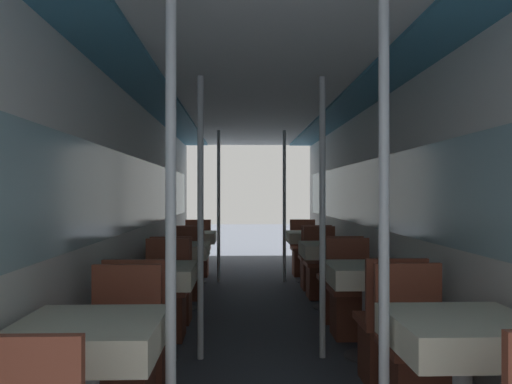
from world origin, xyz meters
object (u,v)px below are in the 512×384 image
object	(u,v)px
chair_left_far_2	(186,276)
dining_table_right_1	(368,278)
support_pole_left_0	(171,235)
support_pole_left_3	(219,206)
chair_right_far_3	(304,258)
chair_left_near_2	(173,295)
chair_left_far_0	(120,375)
dining_table_right_0	(462,341)
chair_right_near_2	(340,294)
dining_table_left_0	(89,345)
support_pole_right_1	(322,217)
dining_table_left_2	(180,254)
chair_right_far_1	(351,305)
support_pole_right_3	(284,206)
chair_right_near_3	(315,269)
chair_left_far_3	(197,258)
dining_table_left_1	(154,280)
dining_table_left_3	(194,240)
chair_left_near_1	(139,346)
chair_left_far_1	(165,307)
support_pole_left_1	(200,217)
chair_right_near_1	(389,343)
support_pole_right_0	(384,234)
chair_right_far_2	(321,275)
dining_table_right_3	(309,239)
chair_right_far_0	(418,372)

from	to	relation	value
chair_left_far_2	dining_table_right_1	world-z (taller)	chair_left_far_2
support_pole_left_0	support_pole_left_3	xyz separation A→B (m)	(0.00, 5.20, 0.00)
chair_right_far_3	chair_left_near_2	bearing A→B (deg)	59.26
chair_left_far_0	support_pole_left_0	size ratio (longest dim) A/B	0.39
dining_table_right_0	chair_right_near_2	bearing A→B (deg)	90.00
support_pole_left_3	dining_table_left_0	bearing A→B (deg)	-94.09
dining_table_right_0	support_pole_right_1	bearing A→B (deg)	102.10
dining_table_left_2	chair_right_far_1	world-z (taller)	chair_right_far_1
chair_right_near_2	dining_table_right_1	bearing A→B (deg)	-90.00
chair_right_far_1	dining_table_left_0	bearing A→B (deg)	53.28
dining_table_right_1	support_pole_right_3	bearing A→B (deg)	96.12
chair_right_near_3	chair_right_far_3	bearing A→B (deg)	90.00
chair_left_far_3	dining_table_right_1	world-z (taller)	chair_left_far_3
dining_table_left_2	chair_left_near_2	bearing A→B (deg)	-90.00
dining_table_left_1	chair_left_far_3	size ratio (longest dim) A/B	0.84
dining_table_right_0	support_pole_right_3	size ratio (longest dim) A/B	0.33
chair_left_near_2	dining_table_left_3	bearing A→B (deg)	90.00
chair_left_near_1	chair_left_far_1	world-z (taller)	same
chair_right_far_1	dining_table_left_2	bearing A→B (deg)	-33.36
chair_left_near_1	chair_left_near_2	world-z (taller)	same
support_pole_left_1	chair_right_near_1	bearing A→B (deg)	-23.47
chair_left_near_1	support_pole_left_0	bearing A→B (deg)	-71.98
dining_table_left_3	chair_right_near_1	bearing A→B (deg)	-66.86
chair_left_near_2	support_pole_right_3	distance (m)	2.83
chair_right_far_1	support_pole_right_3	world-z (taller)	support_pole_right_3
dining_table_left_1	support_pole_right_0	world-z (taller)	support_pole_right_0
chair_right_far_2	chair_right_near_2	bearing A→B (deg)	90.00
dining_table_left_3	chair_right_far_1	bearing A→B (deg)	-58.90
support_pole_left_0	dining_table_right_3	bearing A→B (deg)	75.31
support_pole_left_3	chair_right_near_1	world-z (taller)	support_pole_left_3
chair_right_near_1	support_pole_right_3	world-z (taller)	support_pole_right_3
dining_table_left_1	chair_right_far_2	distance (m)	2.92
chair_right_far_2	dining_table_left_1	bearing A→B (deg)	53.28
support_pole_left_1	chair_right_far_1	size ratio (longest dim) A/B	2.54
support_pole_right_0	dining_table_left_0	bearing A→B (deg)	180.00
dining_table_right_0	chair_right_near_1	distance (m)	1.20
dining_table_right_3	chair_left_far_1	bearing A→B (deg)	-121.10
support_pole_left_0	chair_right_far_1	distance (m)	2.83
dining_table_right_0	chair_right_near_1	world-z (taller)	chair_right_near_1
dining_table_right_0	support_pole_left_1	bearing A→B (deg)	128.18
support_pole_right_0	support_pole_right_1	distance (m)	1.73
dining_table_right_0	chair_right_far_0	xyz separation A→B (m)	(0.00, 0.59, -0.35)
dining_table_right_3	support_pole_right_3	world-z (taller)	support_pole_right_3
dining_table_left_1	chair_left_near_2	distance (m)	1.20
dining_table_left_2	chair_left_far_3	size ratio (longest dim) A/B	0.84
chair_left_far_0	support_pole_right_0	world-z (taller)	support_pole_right_0
chair_right_far_1	chair_right_far_2	distance (m)	1.73
chair_right_near_2	support_pole_left_1	bearing A→B (deg)	-140.05
dining_table_right_0	chair_right_far_0	world-z (taller)	chair_right_far_0
dining_table_left_2	dining_table_right_0	world-z (taller)	same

